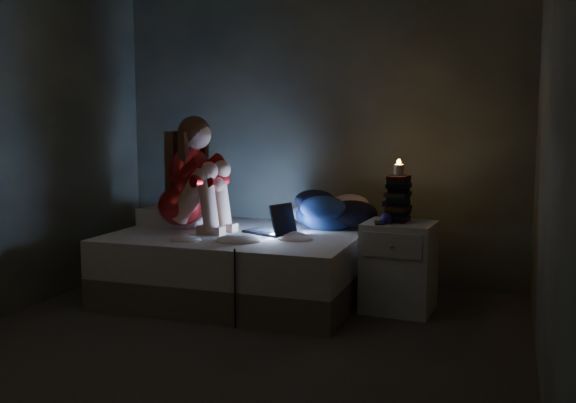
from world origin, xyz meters
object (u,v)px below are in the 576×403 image
at_px(bed, 239,265).
at_px(candle, 399,174).
at_px(laptop, 268,217).
at_px(phone, 380,223).
at_px(woman, 181,173).
at_px(nightstand, 399,267).

distance_m(bed, candle, 1.46).
xyz_separation_m(laptop, phone, (0.91, -0.12, 0.02)).
bearing_deg(phone, bed, 158.16).
xyz_separation_m(bed, woman, (-0.50, -0.01, 0.72)).
distance_m(candle, phone, 0.39).
bearing_deg(laptop, bed, -146.67).
height_order(laptop, candle, candle).
bearing_deg(nightstand, phone, -131.99).
bearing_deg(laptop, phone, 14.56).
height_order(nightstand, phone, phone).
relative_size(woman, phone, 6.58).
bearing_deg(woman, phone, 7.37).
distance_m(nightstand, candle, 0.69).
bearing_deg(candle, phone, -122.85).
xyz_separation_m(nightstand, candle, (-0.02, 0.04, 0.68)).
height_order(laptop, nightstand, laptop).
distance_m(woman, candle, 1.74).
xyz_separation_m(candle, phone, (-0.10, -0.15, -0.35)).
relative_size(woman, candle, 11.52).
xyz_separation_m(laptop, candle, (1.01, 0.03, 0.36)).
distance_m(laptop, phone, 0.92).
bearing_deg(candle, bed, -176.37).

